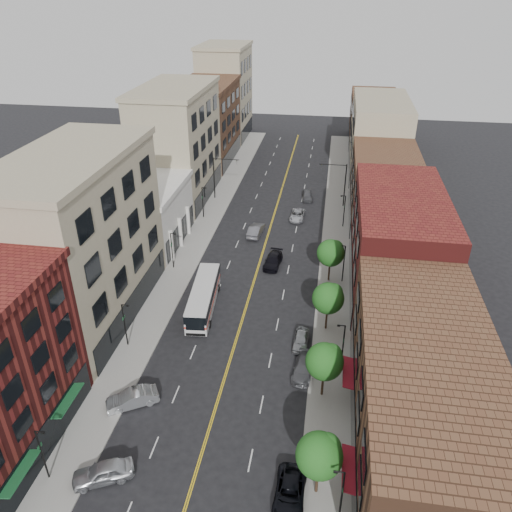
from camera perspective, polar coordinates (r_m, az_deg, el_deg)
The scene contains 37 objects.
ground at distance 46.04m, azimuth -4.93°, elevation -17.77°, with size 220.00×220.00×0.00m, color black.
sidewalk_left at distance 75.68m, azimuth -6.21°, elevation 2.81°, with size 4.00×110.00×0.15m, color gray.
sidewalk_right at distance 73.38m, azimuth 9.08°, elevation 1.70°, with size 4.00×110.00×0.15m, color gray.
bldg_l_tanoffice at distance 55.96m, azimuth -19.34°, elevation 1.42°, with size 10.00×22.00×18.00m, color gray.
bldg_l_white at distance 72.69m, azimuth -12.53°, elevation 4.52°, with size 10.00×14.00×8.00m, color silver.
bldg_l_far_a at distance 85.93m, azimuth -8.95°, elevation 12.30°, with size 10.00×20.00×18.00m, color gray.
bldg_l_far_b at distance 104.83m, azimuth -5.63°, elevation 14.74°, with size 10.00×20.00×15.00m, color brown.
bldg_l_far_c at distance 121.35m, azimuth -3.54°, elevation 18.03°, with size 10.00×16.00×20.00m, color gray.
bldg_r_near at distance 42.48m, azimuth 18.50°, elevation -14.99°, with size 10.00×26.00×10.00m, color brown.
bldg_r_mid at distance 61.45m, azimuth 15.84°, elevation 1.39°, with size 10.00×22.00×12.00m, color maroon.
bldg_r_far_a at distance 80.94m, azimuth 14.47°, elevation 7.65°, with size 10.00×20.00×10.00m, color brown.
bldg_r_far_b at distance 100.21m, azimuth 13.83°, elevation 13.08°, with size 10.00×22.00×14.00m, color gray.
bldg_r_far_c at distance 119.89m, azimuth 13.21°, elevation 15.00°, with size 10.00×18.00×11.00m, color brown.
tree_r_0 at distance 38.24m, azimuth 7.39°, elevation -21.53°, with size 3.40×3.40×5.59m.
tree_r_1 at distance 45.26m, azimuth 7.96°, elevation -11.73°, with size 3.40×3.40×5.59m.
tree_r_2 at distance 53.24m, azimuth 8.35°, elevation -4.70°, with size 3.40×3.40×5.59m.
tree_r_3 at distance 61.81m, azimuth 8.62°, elevation 0.44°, with size 3.40×3.40×5.59m.
lamp_l_0 at distance 42.63m, azimuth -23.27°, elevation -19.87°, with size 0.81×0.55×5.05m.
lamp_l_1 at distance 52.77m, azimuth -14.76°, elevation -7.35°, with size 0.81×0.55×5.05m.
lamp_l_2 at distance 65.30m, azimuth -9.55°, elevation 0.86°, with size 0.81×0.55×5.05m.
lamp_l_3 at distance 79.09m, azimuth -6.09°, elevation 6.33°, with size 0.81×0.55×5.05m.
lamp_r_0 at distance 37.95m, azimuth 9.72°, elevation -25.21°, with size 0.81×0.55×5.05m.
lamp_r_1 at distance 49.07m, azimuth 9.88°, elevation -9.89°, with size 0.81×0.55×5.05m.
lamp_r_2 at distance 62.35m, azimuth 9.97°, elevation -0.63°, with size 0.81×0.55×5.05m.
lamp_r_3 at distance 76.68m, azimuth 10.03°, elevation 5.27°, with size 0.81×0.55×5.05m.
signal_mast_left at distance 85.54m, azimuth -4.36°, elevation 9.42°, with size 4.49×0.18×7.20m.
signal_mast_right at distance 83.45m, azimuth 9.68°, elevation 8.57°, with size 4.49×0.18×7.20m.
city_bus at distance 57.63m, azimuth -6.04°, elevation -4.59°, with size 3.39×11.20×2.84m.
car_angle_a at distance 42.86m, azimuth -17.10°, elevation -22.54°, with size 1.85×4.60×1.57m, color #B8BBC0.
car_angle_b at distance 47.56m, azimuth -13.95°, elevation -15.52°, with size 1.61×4.62×1.52m, color #BABEC2.
car_parked_near at distance 40.45m, azimuth 3.88°, elevation -25.36°, with size 2.23×4.84×1.35m, color black.
car_parked_mid at distance 49.50m, azimuth 5.44°, elevation -12.64°, with size 1.82×4.48×1.30m, color #4C4D51.
car_parked_far at distance 52.76m, azimuth 5.18°, elevation -9.50°, with size 1.58×3.93×1.34m, color #95999C.
car_lane_behind at distance 73.99m, azimuth -0.03°, elevation 2.98°, with size 1.71×4.90×1.61m, color #515156.
car_lane_a at distance 66.18m, azimuth 1.97°, elevation -0.55°, with size 1.97×4.85×1.41m, color black.
car_lane_b at distance 79.43m, azimuth 4.75°, elevation 4.67°, with size 2.16×4.68×1.30m, color silver.
car_lane_c at distance 87.03m, azimuth 5.89°, elevation 6.93°, with size 1.69×4.19×1.43m, color #505155.
Camera 1 is at (8.60, -30.24, 33.64)m, focal length 35.00 mm.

